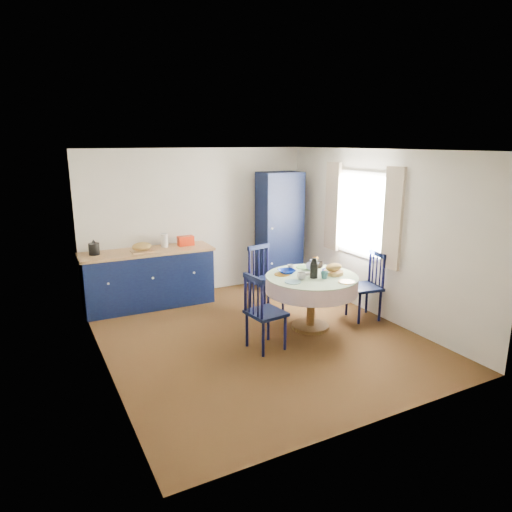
{
  "coord_description": "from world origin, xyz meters",
  "views": [
    {
      "loc": [
        -2.71,
        -5.12,
        2.6
      ],
      "look_at": [
        0.06,
        0.2,
        1.09
      ],
      "focal_mm": 32.0,
      "sensor_mm": 36.0,
      "label": 1
    }
  ],
  "objects_px": {
    "mug_b": "(324,275)",
    "mug_d": "(291,268)",
    "cobalt_bowl": "(287,272)",
    "pantry_cabinet": "(279,230)",
    "chair_left": "(263,312)",
    "mug_a": "(302,276)",
    "mug_c": "(319,265)",
    "kitchen_counter": "(149,278)",
    "chair_far": "(265,278)",
    "chair_right": "(367,285)",
    "dining_table": "(312,284)"
  },
  "relations": [
    {
      "from": "mug_d",
      "to": "dining_table",
      "type": "bearing_deg",
      "value": -69.94
    },
    {
      "from": "mug_b",
      "to": "mug_d",
      "type": "distance_m",
      "value": 0.58
    },
    {
      "from": "kitchen_counter",
      "to": "dining_table",
      "type": "xyz_separation_m",
      "value": [
        1.81,
        -1.97,
        0.18
      ]
    },
    {
      "from": "chair_far",
      "to": "mug_a",
      "type": "xyz_separation_m",
      "value": [
        0.01,
        -1.02,
        0.3
      ]
    },
    {
      "from": "cobalt_bowl",
      "to": "pantry_cabinet",
      "type": "bearing_deg",
      "value": 62.83
    },
    {
      "from": "chair_right",
      "to": "mug_c",
      "type": "distance_m",
      "value": 0.78
    },
    {
      "from": "kitchen_counter",
      "to": "chair_left",
      "type": "relative_size",
      "value": 2.08
    },
    {
      "from": "chair_left",
      "to": "mug_b",
      "type": "height_order",
      "value": "chair_left"
    },
    {
      "from": "mug_d",
      "to": "cobalt_bowl",
      "type": "distance_m",
      "value": 0.17
    },
    {
      "from": "chair_far",
      "to": "mug_b",
      "type": "height_order",
      "value": "chair_far"
    },
    {
      "from": "kitchen_counter",
      "to": "chair_left",
      "type": "height_order",
      "value": "kitchen_counter"
    },
    {
      "from": "chair_left",
      "to": "mug_b",
      "type": "xyz_separation_m",
      "value": [
        1.0,
        0.09,
        0.32
      ]
    },
    {
      "from": "chair_left",
      "to": "cobalt_bowl",
      "type": "height_order",
      "value": "chair_left"
    },
    {
      "from": "chair_left",
      "to": "mug_a",
      "type": "xyz_separation_m",
      "value": [
        0.7,
        0.2,
        0.32
      ]
    },
    {
      "from": "mug_c",
      "to": "mug_a",
      "type": "bearing_deg",
      "value": -146.53
    },
    {
      "from": "pantry_cabinet",
      "to": "mug_b",
      "type": "xyz_separation_m",
      "value": [
        -0.52,
        -2.11,
        -0.21
      ]
    },
    {
      "from": "mug_d",
      "to": "chair_right",
      "type": "bearing_deg",
      "value": -20.69
    },
    {
      "from": "mug_a",
      "to": "mug_d",
      "type": "relative_size",
      "value": 1.26
    },
    {
      "from": "cobalt_bowl",
      "to": "dining_table",
      "type": "bearing_deg",
      "value": -44.42
    },
    {
      "from": "kitchen_counter",
      "to": "pantry_cabinet",
      "type": "bearing_deg",
      "value": 0.36
    },
    {
      "from": "dining_table",
      "to": "chair_right",
      "type": "xyz_separation_m",
      "value": [
        0.96,
        -0.05,
        -0.14
      ]
    },
    {
      "from": "kitchen_counter",
      "to": "chair_right",
      "type": "xyz_separation_m",
      "value": [
        2.77,
        -2.03,
        0.04
      ]
    },
    {
      "from": "mug_b",
      "to": "mug_d",
      "type": "height_order",
      "value": "mug_b"
    },
    {
      "from": "chair_far",
      "to": "mug_a",
      "type": "distance_m",
      "value": 1.06
    },
    {
      "from": "pantry_cabinet",
      "to": "mug_d",
      "type": "height_order",
      "value": "pantry_cabinet"
    },
    {
      "from": "dining_table",
      "to": "mug_c",
      "type": "height_order",
      "value": "dining_table"
    },
    {
      "from": "chair_left",
      "to": "mug_c",
      "type": "height_order",
      "value": "chair_left"
    },
    {
      "from": "pantry_cabinet",
      "to": "mug_b",
      "type": "relative_size",
      "value": 19.63
    },
    {
      "from": "cobalt_bowl",
      "to": "mug_c",
      "type": "bearing_deg",
      "value": 2.55
    },
    {
      "from": "chair_left",
      "to": "mug_d",
      "type": "bearing_deg",
      "value": -58.44
    },
    {
      "from": "mug_a",
      "to": "cobalt_bowl",
      "type": "height_order",
      "value": "mug_a"
    },
    {
      "from": "pantry_cabinet",
      "to": "chair_far",
      "type": "bearing_deg",
      "value": -128.15
    },
    {
      "from": "chair_left",
      "to": "mug_c",
      "type": "relative_size",
      "value": 8.47
    },
    {
      "from": "chair_left",
      "to": "chair_right",
      "type": "bearing_deg",
      "value": -90.18
    },
    {
      "from": "chair_far",
      "to": "chair_right",
      "type": "bearing_deg",
      "value": -51.25
    },
    {
      "from": "chair_right",
      "to": "mug_b",
      "type": "height_order",
      "value": "chair_right"
    },
    {
      "from": "mug_c",
      "to": "dining_table",
      "type": "bearing_deg",
      "value": -138.47
    },
    {
      "from": "chair_right",
      "to": "cobalt_bowl",
      "type": "height_order",
      "value": "chair_right"
    },
    {
      "from": "dining_table",
      "to": "chair_far",
      "type": "distance_m",
      "value": 0.98
    },
    {
      "from": "chair_far",
      "to": "cobalt_bowl",
      "type": "distance_m",
      "value": 0.74
    },
    {
      "from": "chair_far",
      "to": "mug_d",
      "type": "xyz_separation_m",
      "value": [
        0.11,
        -0.58,
        0.3
      ]
    },
    {
      "from": "mug_c",
      "to": "mug_b",
      "type": "bearing_deg",
      "value": -118.0
    },
    {
      "from": "kitchen_counter",
      "to": "cobalt_bowl",
      "type": "distance_m",
      "value": 2.33
    },
    {
      "from": "chair_left",
      "to": "chair_right",
      "type": "distance_m",
      "value": 1.9
    },
    {
      "from": "chair_left",
      "to": "chair_right",
      "type": "relative_size",
      "value": 0.99
    },
    {
      "from": "kitchen_counter",
      "to": "mug_b",
      "type": "xyz_separation_m",
      "value": [
        1.88,
        -2.16,
        0.35
      ]
    },
    {
      "from": "chair_left",
      "to": "cobalt_bowl",
      "type": "relative_size",
      "value": 4.2
    },
    {
      "from": "mug_c",
      "to": "cobalt_bowl",
      "type": "bearing_deg",
      "value": -177.45
    },
    {
      "from": "chair_left",
      "to": "dining_table",
      "type": "bearing_deg",
      "value": -80.24
    },
    {
      "from": "chair_right",
      "to": "mug_c",
      "type": "bearing_deg",
      "value": -108.39
    }
  ]
}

